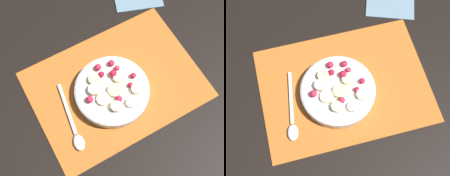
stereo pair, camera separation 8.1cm
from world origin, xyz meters
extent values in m
plane|color=black|center=(0.00, 0.00, 0.00)|extent=(3.00, 3.00, 0.00)
cube|color=#B26023|center=(0.00, 0.00, 0.00)|extent=(0.46, 0.33, 0.01)
cylinder|color=silver|center=(-0.02, -0.02, 0.02)|extent=(0.20, 0.20, 0.03)
torus|color=silver|center=(-0.02, -0.02, 0.03)|extent=(0.20, 0.20, 0.01)
cylinder|color=white|center=(-0.02, -0.02, 0.03)|extent=(0.18, 0.18, 0.00)
cylinder|color=beige|center=(0.01, 0.00, 0.04)|extent=(0.04, 0.04, 0.01)
cylinder|color=beige|center=(-0.02, -0.03, 0.04)|extent=(0.05, 0.05, 0.01)
cylinder|color=beige|center=(-0.06, -0.03, 0.04)|extent=(0.04, 0.04, 0.01)
cylinder|color=beige|center=(-0.04, -0.07, 0.04)|extent=(0.04, 0.04, 0.01)
cylinder|color=beige|center=(-0.05, 0.03, 0.04)|extent=(0.03, 0.03, 0.01)
cylinder|color=#F4EAB7|center=(0.03, -0.05, 0.04)|extent=(0.04, 0.04, 0.01)
cylinder|color=#F4EAB7|center=(-0.07, 0.00, 0.04)|extent=(0.04, 0.04, 0.01)
cylinder|color=#F4EAB7|center=(0.00, -0.08, 0.04)|extent=(0.03, 0.03, 0.01)
sphere|color=red|center=(0.02, -0.03, 0.04)|extent=(0.01, 0.01, 0.01)
sphere|color=#D12347|center=(-0.09, -0.02, 0.04)|extent=(0.02, 0.02, 0.02)
sphere|color=red|center=(0.04, -0.02, 0.04)|extent=(0.02, 0.02, 0.02)
sphere|color=#DB3356|center=(0.02, 0.03, 0.04)|extent=(0.01, 0.01, 0.01)
sphere|color=#B21433|center=(-0.03, 0.03, 0.04)|extent=(0.02, 0.02, 0.02)
sphere|color=red|center=(0.00, 0.01, 0.04)|extent=(0.02, 0.02, 0.02)
sphere|color=#D12347|center=(-0.02, -0.05, 0.04)|extent=(0.02, 0.02, 0.02)
sphere|color=#D12347|center=(-0.03, 0.05, 0.04)|extent=(0.02, 0.02, 0.02)
sphere|color=#D12347|center=(0.01, 0.04, 0.04)|extent=(0.02, 0.02, 0.02)
cube|color=silver|center=(-0.15, 0.00, 0.01)|extent=(0.03, 0.15, 0.00)
ellipsoid|color=silver|center=(-0.16, -0.10, 0.01)|extent=(0.03, 0.05, 0.01)
camera|label=1|loc=(-0.18, -0.29, 0.79)|focal=50.00mm
camera|label=2|loc=(-0.10, -0.32, 0.79)|focal=50.00mm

